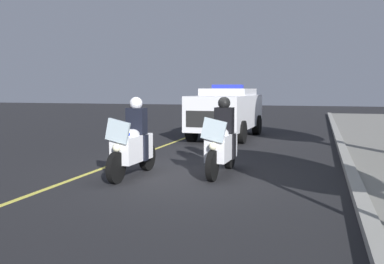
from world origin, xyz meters
name	(u,v)px	position (x,y,z in m)	size (l,w,h in m)	color
ground_plane	(187,174)	(0.00, 0.00, 0.00)	(80.00, 80.00, 0.00)	black
curb_strip	(354,180)	(0.00, 3.51, 0.07)	(48.00, 0.24, 0.15)	#9E9B93
lane_stripe_center	(101,169)	(0.00, -2.12, 0.00)	(48.00, 0.12, 0.01)	#E0D14C
police_motorcycle_lead_left	(133,144)	(0.59, -1.03, 0.70)	(2.14, 0.58, 1.72)	black
police_motorcycle_lead_right	(222,143)	(-0.18, 0.76, 0.70)	(2.14, 0.58, 1.72)	black
police_suv	(227,110)	(-7.25, -0.62, 1.07)	(4.97, 2.23, 2.05)	silver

